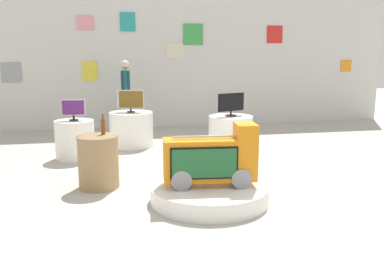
% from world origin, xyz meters
% --- Properties ---
extents(ground_plane, '(30.00, 30.00, 0.00)m').
position_xyz_m(ground_plane, '(0.00, 0.00, 0.00)').
color(ground_plane, '#B2ADA3').
extents(back_wall_display, '(11.84, 0.13, 3.15)m').
position_xyz_m(back_wall_display, '(-0.01, 5.48, 1.58)').
color(back_wall_display, silver).
rests_on(back_wall_display, ground).
extents(main_display_pedestal, '(1.52, 1.52, 0.22)m').
position_xyz_m(main_display_pedestal, '(-0.32, -0.37, 0.11)').
color(main_display_pedestal, white).
rests_on(main_display_pedestal, ground).
extents(novelty_firetruck_tv, '(1.20, 0.51, 0.79)m').
position_xyz_m(novelty_firetruck_tv, '(-0.30, -0.38, 0.55)').
color(novelty_firetruck_tv, gray).
rests_on(novelty_firetruck_tv, main_display_pedestal).
extents(display_pedestal_left_rear, '(0.70, 0.70, 0.70)m').
position_xyz_m(display_pedestal_left_rear, '(-2.16, 2.34, 0.35)').
color(display_pedestal_left_rear, white).
rests_on(display_pedestal_left_rear, ground).
extents(tv_on_left_rear, '(0.41, 0.16, 0.37)m').
position_xyz_m(tv_on_left_rear, '(-2.16, 2.34, 0.91)').
color(tv_on_left_rear, black).
rests_on(tv_on_left_rear, display_pedestal_left_rear).
extents(display_pedestal_center_rear, '(0.85, 0.85, 0.70)m').
position_xyz_m(display_pedestal_center_rear, '(0.75, 2.33, 0.35)').
color(display_pedestal_center_rear, white).
rests_on(display_pedestal_center_rear, ground).
extents(tv_on_center_rear, '(0.56, 0.23, 0.44)m').
position_xyz_m(tv_on_center_rear, '(0.75, 2.32, 0.94)').
color(tv_on_center_rear, black).
rests_on(tv_on_center_rear, display_pedestal_center_rear).
extents(display_pedestal_right_rear, '(0.88, 0.88, 0.70)m').
position_xyz_m(display_pedestal_right_rear, '(-1.09, 3.22, 0.35)').
color(display_pedestal_right_rear, white).
rests_on(display_pedestal_right_rear, ground).
extents(tv_on_right_rear, '(0.52, 0.17, 0.45)m').
position_xyz_m(tv_on_right_rear, '(-1.09, 3.22, 0.95)').
color(tv_on_right_rear, black).
rests_on(tv_on_right_rear, display_pedestal_right_rear).
extents(side_table_round, '(0.59, 0.59, 0.75)m').
position_xyz_m(side_table_round, '(-1.72, 0.53, 0.38)').
color(side_table_round, '#9E7F56').
rests_on(side_table_round, ground).
extents(bottle_on_side_table, '(0.06, 0.06, 0.29)m').
position_xyz_m(bottle_on_side_table, '(-1.64, 0.62, 0.87)').
color(bottle_on_side_table, brown).
rests_on(bottle_on_side_table, side_table_round).
extents(shopper_browsing_near_truck, '(0.22, 0.56, 1.71)m').
position_xyz_m(shopper_browsing_near_truck, '(-1.13, 4.45, 1.01)').
color(shopper_browsing_near_truck, '#B2ADA3').
rests_on(shopper_browsing_near_truck, ground).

